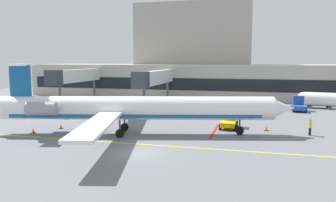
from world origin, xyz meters
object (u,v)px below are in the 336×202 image
object	(u,v)px
baggage_tug	(200,105)
pushback_tractor	(229,120)
regional_jet	(130,108)
belt_loader	(299,104)
fuel_tank	(320,99)
marshaller	(310,127)

from	to	relation	value
baggage_tug	pushback_tractor	size ratio (longest dim) A/B	0.95
regional_jet	belt_loader	world-z (taller)	regional_jet
baggage_tug	fuel_tank	xyz separation A→B (m)	(18.86, 8.21, 0.54)
regional_jet	pushback_tractor	world-z (taller)	regional_jet
pushback_tractor	marshaller	distance (m)	8.97
regional_jet	marshaller	world-z (taller)	regional_jet
baggage_tug	belt_loader	bearing A→B (deg)	14.64
regional_jet	fuel_tank	distance (m)	35.64
pushback_tractor	marshaller	bearing A→B (deg)	-13.78
fuel_tank	marshaller	size ratio (longest dim) A/B	3.74
baggage_tug	marshaller	bearing A→B (deg)	-45.16
pushback_tractor	marshaller	xyz separation A→B (m)	(8.71, -2.14, 0.00)
regional_jet	baggage_tug	world-z (taller)	regional_jet
belt_loader	fuel_tank	bearing A→B (deg)	48.67
regional_jet	belt_loader	xyz separation A→B (m)	(19.56, 22.67, -1.78)
baggage_tug	belt_loader	world-z (taller)	belt_loader
baggage_tug	belt_loader	xyz separation A→B (m)	(15.11, 3.95, 0.12)
baggage_tug	belt_loader	distance (m)	15.62
pushback_tractor	belt_loader	size ratio (longest dim) A/B	1.01
belt_loader	fuel_tank	xyz separation A→B (m)	(3.75, 4.26, 0.42)
belt_loader	fuel_tank	distance (m)	5.69
regional_jet	belt_loader	distance (m)	30.00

